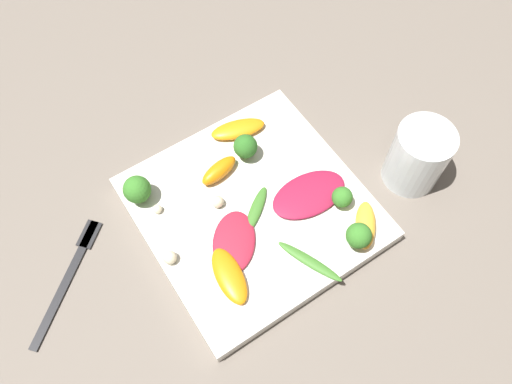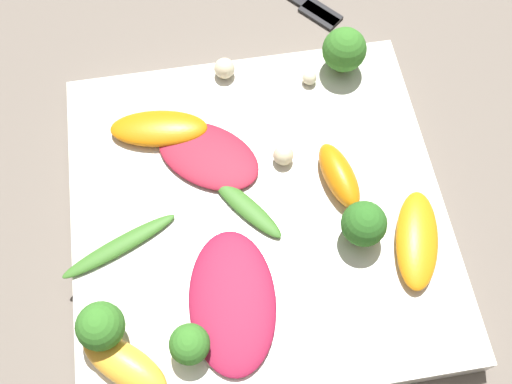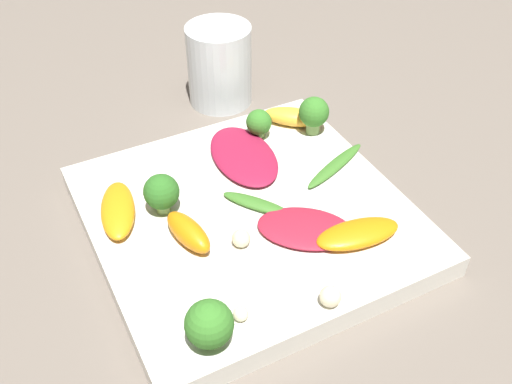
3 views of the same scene
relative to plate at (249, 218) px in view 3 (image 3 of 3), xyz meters
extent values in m
plane|color=#6B6056|center=(0.00, 0.00, -0.01)|extent=(2.40, 2.40, 0.00)
cube|color=silver|center=(0.00, 0.00, 0.00)|extent=(0.29, 0.29, 0.02)
cylinder|color=white|center=(-0.22, 0.07, 0.04)|extent=(0.08, 0.08, 0.10)
ellipsoid|color=maroon|center=(-0.07, 0.03, 0.02)|extent=(0.11, 0.07, 0.01)
ellipsoid|color=maroon|center=(0.05, 0.03, 0.02)|extent=(0.10, 0.10, 0.01)
ellipsoid|color=orange|center=(0.01, -0.07, 0.02)|extent=(0.06, 0.03, 0.02)
ellipsoid|color=orange|center=(-0.05, -0.11, 0.02)|extent=(0.09, 0.05, 0.02)
ellipsoid|color=orange|center=(0.08, 0.07, 0.02)|extent=(0.04, 0.08, 0.01)
ellipsoid|color=#FCAD33|center=(-0.10, 0.11, 0.02)|extent=(0.06, 0.07, 0.02)
cylinder|color=#84AD5B|center=(-0.04, -0.07, 0.02)|extent=(0.01, 0.01, 0.01)
sphere|color=#2D6B23|center=(-0.04, -0.07, 0.04)|extent=(0.03, 0.03, 0.03)
cylinder|color=#84AD5B|center=(-0.08, 0.12, 0.02)|extent=(0.02, 0.02, 0.02)
sphere|color=#387A28|center=(-0.08, 0.12, 0.04)|extent=(0.03, 0.03, 0.03)
cylinder|color=#84AD5B|center=(-0.10, 0.06, 0.02)|extent=(0.01, 0.01, 0.01)
sphere|color=#387A28|center=(-0.10, 0.06, 0.03)|extent=(0.03, 0.03, 0.03)
cylinder|color=#7A9E51|center=(0.12, -0.09, 0.02)|extent=(0.01, 0.01, 0.01)
sphere|color=#387A28|center=(0.12, -0.09, 0.04)|extent=(0.04, 0.04, 0.04)
ellipsoid|color=#3D7528|center=(0.00, 0.01, 0.02)|extent=(0.07, 0.06, 0.01)
ellipsoid|color=#3D7528|center=(-0.02, 0.11, 0.02)|extent=(0.05, 0.09, 0.01)
sphere|color=beige|center=(0.04, -0.03, 0.02)|extent=(0.02, 0.02, 0.02)
sphere|color=beige|center=(0.11, -0.06, 0.02)|extent=(0.01, 0.01, 0.01)
sphere|color=beige|center=(0.13, 0.01, 0.02)|extent=(0.02, 0.02, 0.02)
camera|label=1|loc=(0.16, 0.26, 0.61)|focal=35.00mm
camera|label=2|loc=(-0.19, 0.03, 0.44)|focal=42.00mm
camera|label=3|loc=(0.37, -0.19, 0.40)|focal=42.00mm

